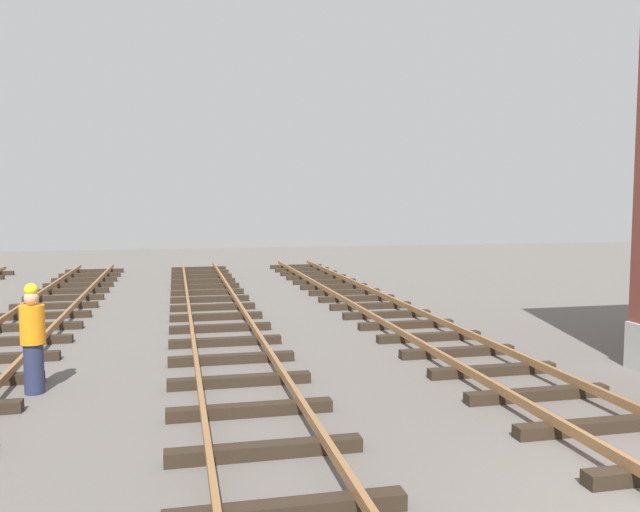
# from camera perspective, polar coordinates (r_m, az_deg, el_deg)

# --- Properties ---
(track_worker_foreground) EXTENTS (0.40, 0.40, 1.87)m
(track_worker_foreground) POSITION_cam_1_polar(r_m,az_deg,el_deg) (11.89, -24.03, -6.71)
(track_worker_foreground) COLOR #262D4C
(track_worker_foreground) RESTS_ON ground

